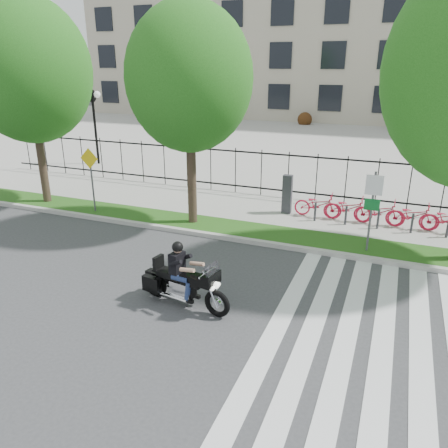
% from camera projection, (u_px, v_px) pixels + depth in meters
% --- Properties ---
extents(ground, '(120.00, 120.00, 0.00)m').
position_uv_depth(ground, '(196.00, 302.00, 10.94)').
color(ground, '#38383A').
rests_on(ground, ground).
extents(curb, '(60.00, 0.20, 0.15)m').
position_uv_depth(curb, '(249.00, 241.00, 14.48)').
color(curb, '#AAA8A0').
rests_on(curb, ground).
extents(grass_verge, '(60.00, 1.50, 0.15)m').
position_uv_depth(grass_verge, '(257.00, 232.00, 15.22)').
color(grass_verge, '#194B12').
rests_on(grass_verge, ground).
extents(sidewalk, '(60.00, 3.50, 0.15)m').
position_uv_depth(sidewalk, '(276.00, 211.00, 17.40)').
color(sidewalk, '#ACA9A0').
rests_on(sidewalk, ground).
extents(plaza, '(80.00, 34.00, 0.10)m').
position_uv_depth(plaza, '(339.00, 142.00, 32.67)').
color(plaza, '#ACA9A0').
rests_on(plaza, ground).
extents(crosswalk_stripes, '(5.70, 8.00, 0.01)m').
position_uv_depth(crosswalk_stripes, '(401.00, 345.00, 9.25)').
color(crosswalk_stripes, silver).
rests_on(crosswalk_stripes, ground).
extents(iron_fence, '(30.00, 0.06, 2.00)m').
position_uv_depth(iron_fence, '(288.00, 175.00, 18.54)').
color(iron_fence, black).
rests_on(iron_fence, sidewalk).
extents(office_building, '(60.00, 21.90, 20.15)m').
position_uv_depth(office_building, '(375.00, 20.00, 46.55)').
color(office_building, '#ACA18B').
rests_on(office_building, ground).
extents(lamp_post_left, '(1.06, 0.70, 4.25)m').
position_uv_depth(lamp_post_left, '(93.00, 109.00, 24.48)').
color(lamp_post_left, black).
rests_on(lamp_post_left, ground).
extents(street_tree_0, '(4.79, 4.79, 7.96)m').
position_uv_depth(street_tree_0, '(29.00, 71.00, 16.66)').
color(street_tree_0, '#37251E').
rests_on(street_tree_0, grass_verge).
extents(street_tree_1, '(4.23, 4.23, 7.45)m').
position_uv_depth(street_tree_1, '(189.00, 78.00, 14.33)').
color(street_tree_1, '#37251E').
rests_on(street_tree_1, grass_verge).
extents(bike_share_station, '(11.06, 0.85, 1.50)m').
position_uv_depth(bike_share_station, '(445.00, 219.00, 14.88)').
color(bike_share_station, '#2D2D33').
rests_on(bike_share_station, sidewalk).
extents(sign_pole_regulatory, '(0.50, 0.09, 2.50)m').
position_uv_depth(sign_pole_regulatory, '(372.00, 202.00, 13.02)').
color(sign_pole_regulatory, '#59595B').
rests_on(sign_pole_regulatory, grass_verge).
extents(sign_pole_warning, '(0.78, 0.09, 2.49)m').
position_uv_depth(sign_pole_warning, '(91.00, 171.00, 16.63)').
color(sign_pole_warning, '#59595B').
rests_on(sign_pole_warning, grass_verge).
extents(motorcycle_rider, '(2.57, 0.97, 2.00)m').
position_uv_depth(motorcycle_rider, '(184.00, 281.00, 10.57)').
color(motorcycle_rider, black).
rests_on(motorcycle_rider, ground).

